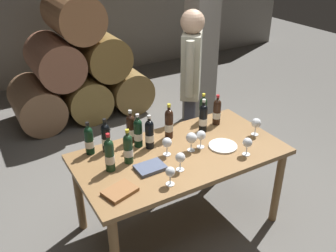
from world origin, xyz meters
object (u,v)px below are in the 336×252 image
object	(u,v)px
wine_bottle_8	(138,132)
wine_glass_5	(201,136)
wine_bottle_1	(131,128)
sommelier_presenting	(191,78)
wine_bottle_0	(109,155)
wine_bottle_3	(128,148)
wine_glass_2	(256,123)
wine_bottle_5	(203,110)
wine_glass_6	(180,158)
wine_glass_1	(191,138)
wine_bottle_6	(203,118)
wine_glass_0	(170,172)
serving_plate	(223,146)
tasting_notebook	(150,167)
wine_bottle_9	(89,140)
wine_glass_3	(247,143)
dining_table	(180,162)
wine_bottle_4	(217,112)
wine_bottle_2	(149,134)
wine_bottle_10	(106,137)
wine_bottle_7	(169,123)
leather_ledger	(120,191)
wine_glass_4	(167,143)

from	to	relation	value
wine_bottle_8	wine_glass_5	world-z (taller)	wine_bottle_8
wine_bottle_1	sommelier_presenting	distance (m)	0.95
wine_bottle_0	wine_bottle_3	bearing A→B (deg)	9.65
wine_glass_2	wine_bottle_5	bearing A→B (deg)	119.83
wine_glass_6	wine_glass_1	bearing A→B (deg)	40.50
wine_bottle_6	wine_glass_0	xyz separation A→B (m)	(-0.65, -0.53, -0.03)
wine_glass_1	serving_plate	distance (m)	0.30
wine_glass_2	tasting_notebook	distance (m)	1.05
wine_bottle_9	wine_glass_3	xyz separation A→B (m)	(1.08, -0.65, -0.02)
wine_bottle_0	wine_glass_5	distance (m)	0.78
dining_table	sommelier_presenting	size ratio (longest dim) A/B	0.99
dining_table	wine_glass_3	bearing A→B (deg)	-33.91
wine_bottle_4	wine_bottle_5	size ratio (longest dim) A/B	1.03
wine_bottle_1	wine_bottle_4	xyz separation A→B (m)	(0.82, -0.10, -0.00)
wine_bottle_1	wine_glass_6	bearing A→B (deg)	-76.51
wine_bottle_0	wine_bottle_1	world-z (taller)	wine_bottle_0
dining_table	serving_plate	bearing A→B (deg)	-16.61
wine_bottle_0	wine_bottle_2	world-z (taller)	wine_bottle_0
wine_bottle_10	tasting_notebook	distance (m)	0.46
wine_bottle_1	wine_bottle_2	world-z (taller)	wine_bottle_2
wine_glass_0	serving_plate	distance (m)	0.69
wine_bottle_2	wine_bottle_0	bearing A→B (deg)	-161.16
serving_plate	wine_bottle_5	bearing A→B (deg)	75.91
wine_bottle_3	sommelier_presenting	distance (m)	1.22
wine_bottle_3	wine_bottle_7	size ratio (longest dim) A/B	0.90
wine_bottle_1	wine_bottle_6	world-z (taller)	wine_bottle_6
wine_bottle_4	wine_bottle_7	xyz separation A→B (m)	(-0.51, 0.00, 0.01)
wine_bottle_4	wine_glass_6	size ratio (longest dim) A/B	1.95
leather_ledger	wine_glass_0	bearing A→B (deg)	-30.89
wine_bottle_4	wine_bottle_9	distance (m)	1.19
wine_glass_5	serving_plate	bearing A→B (deg)	-28.34
wine_bottle_2	wine_glass_1	distance (m)	0.34
wine_bottle_10	wine_glass_2	xyz separation A→B (m)	(1.23, -0.41, -0.02)
wine_bottle_5	wine_bottle_8	bearing A→B (deg)	-172.49
sommelier_presenting	tasting_notebook	bearing A→B (deg)	-137.37
wine_bottle_9	wine_glass_1	xyz separation A→B (m)	(0.73, -0.38, -0.01)
wine_bottle_2	wine_glass_6	distance (m)	0.41
wine_glass_5	wine_glass_6	world-z (taller)	wine_glass_5
tasting_notebook	wine_bottle_2	bearing A→B (deg)	61.65
wine_bottle_2	wine_glass_5	bearing A→B (deg)	-29.57
wine_bottle_2	wine_bottle_10	bearing A→B (deg)	158.46
wine_glass_2	leather_ledger	distance (m)	1.37
tasting_notebook	wine_bottle_4	bearing A→B (deg)	20.13
wine_bottle_4	wine_glass_1	bearing A→B (deg)	-149.30
wine_glass_4	sommelier_presenting	world-z (taller)	sommelier_presenting
wine_bottle_1	tasting_notebook	size ratio (longest dim) A/B	1.34
wine_bottle_10	wine_glass_6	world-z (taller)	wine_bottle_10
wine_bottle_1	wine_bottle_4	bearing A→B (deg)	-7.21
wine_glass_5	wine_bottle_6	bearing A→B (deg)	51.67
wine_bottle_6	wine_glass_1	world-z (taller)	wine_bottle_6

